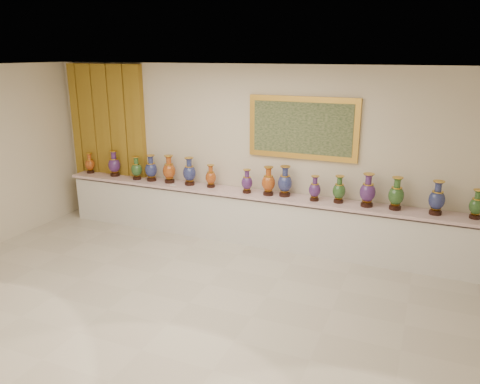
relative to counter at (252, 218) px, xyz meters
The scene contains 20 objects.
ground 2.31m from the counter, 90.00° to the right, with size 8.00×8.00×0.00m, color beige.
room 2.68m from the counter, behind, with size 8.00×8.00×8.00m.
counter is the anchor object (origin of this frame).
vase_0 3.48m from the counter, behind, with size 0.22×0.22×0.40m.
vase_1 2.91m from the counter, behind, with size 0.27×0.27×0.49m.
vase_2 2.38m from the counter, behind, with size 0.26×0.26×0.43m.
vase_3 2.10m from the counter, behind, with size 0.26×0.26×0.48m.
vase_4 1.75m from the counter, behind, with size 0.31×0.31×0.50m.
vase_5 1.38m from the counter, behind, with size 0.26×0.26×0.50m.
vase_6 1.02m from the counter, behind, with size 0.24×0.24×0.40m.
vase_7 0.65m from the counter, 140.55° to the right, with size 0.19×0.19×0.41m.
vase_8 0.75m from the counter, ahead, with size 0.26×0.26×0.48m.
vase_9 0.90m from the counter, ahead, with size 0.25×0.25×0.51m.
vase_10 1.27m from the counter, ahead, with size 0.20×0.20×0.41m.
vase_11 1.61m from the counter, ahead, with size 0.26×0.26×0.44m.
vase_12 2.03m from the counter, ahead, with size 0.29×0.29×0.52m.
vase_13 2.42m from the counter, ahead, with size 0.27×0.27×0.50m.
vase_14 2.97m from the counter, ahead, with size 0.31×0.31×0.50m.
vase_15 3.47m from the counter, ahead, with size 0.24×0.24×0.43m.
label_card 1.53m from the counter, behind, with size 0.10×0.06×0.00m, color white.
Camera 1 is at (2.74, -4.81, 3.18)m, focal length 35.00 mm.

